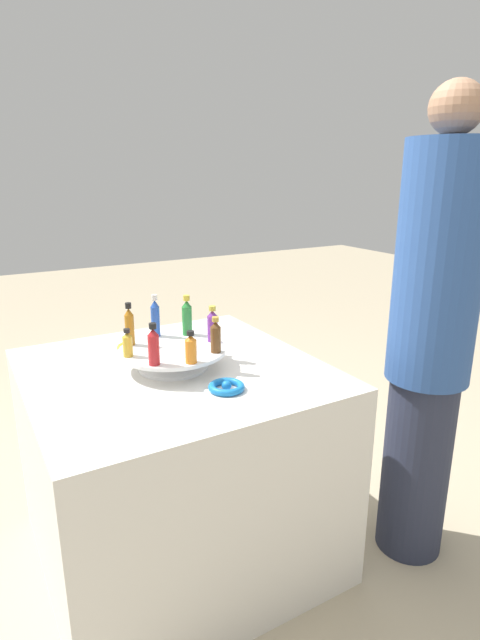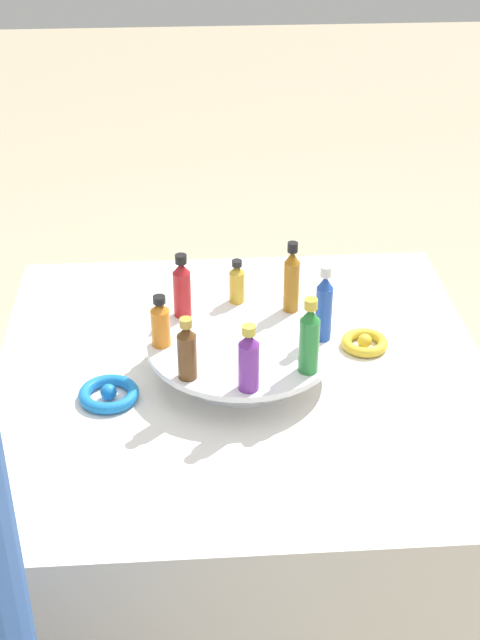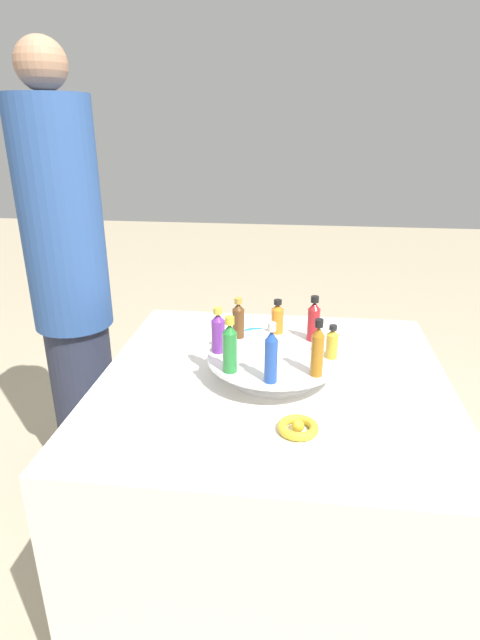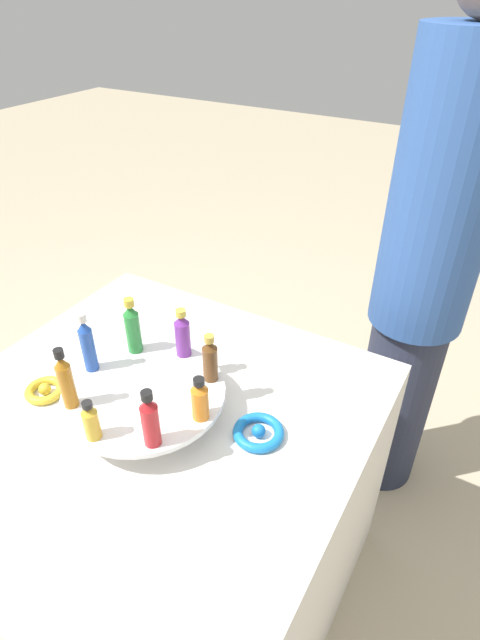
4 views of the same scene
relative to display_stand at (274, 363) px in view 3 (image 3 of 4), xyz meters
The scene contains 14 objects.
ground_plane 0.77m from the display_stand, ahead, with size 12.00×12.00×0.00m, color tan.
party_table 0.41m from the display_stand, ahead, with size 0.95×0.95×0.73m.
display_stand is the anchor object (origin of this frame).
bottle_gold 0.17m from the display_stand, 91.48° to the left, with size 0.03×0.03×0.09m.
bottle_red 0.17m from the display_stand, 136.48° to the left, with size 0.03×0.03×0.13m.
bottle_orange 0.17m from the display_stand, behind, with size 0.04×0.04×0.10m.
bottle_brown 0.17m from the display_stand, 133.52° to the right, with size 0.03×0.03×0.12m.
bottle_purple 0.17m from the display_stand, 88.52° to the right, with size 0.04×0.04×0.13m.
bottle_green 0.18m from the display_stand, 43.52° to the right, with size 0.04×0.04×0.15m.
bottle_blue 0.18m from the display_stand, ahead, with size 0.03×0.03×0.15m.
bottle_amber 0.18m from the display_stand, 46.48° to the left, with size 0.03×0.03×0.15m.
ribbon_bow_blue 0.26m from the display_stand, 164.33° to the right, with size 0.11×0.11×0.03m.
ribbon_bow_gold 0.26m from the display_stand, 15.67° to the left, with size 0.09×0.09×0.03m.
person_figure 0.87m from the display_stand, 118.66° to the right, with size 0.28×0.28×1.63m.
Camera 3 is at (1.21, 0.06, 1.38)m, focal length 28.00 mm.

